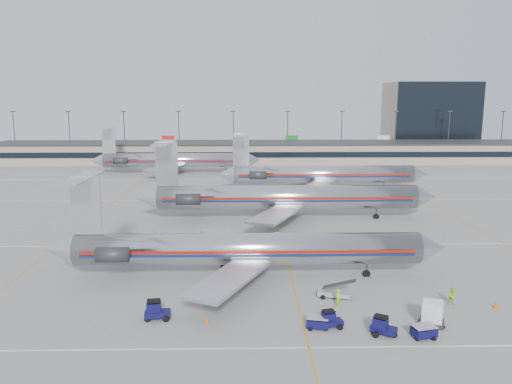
{
  "coord_description": "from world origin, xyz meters",
  "views": [
    {
      "loc": [
        -4.9,
        -54.15,
        19.27
      ],
      "look_at": [
        -3.29,
        24.52,
        4.5
      ],
      "focal_mm": 35.0,
      "sensor_mm": 36.0,
      "label": 1
    }
  ],
  "objects_px": {
    "jet_second_row": "(281,197)",
    "belt_loader": "(335,292)",
    "uld_container": "(432,313)",
    "jet_foreground": "(240,248)",
    "tug_center": "(330,320)"
  },
  "relations": [
    {
      "from": "jet_second_row",
      "to": "tug_center",
      "type": "relative_size",
      "value": 23.06
    },
    {
      "from": "tug_center",
      "to": "belt_loader",
      "type": "relative_size",
      "value": 0.55
    },
    {
      "from": "tug_center",
      "to": "jet_foreground",
      "type": "bearing_deg",
      "value": 106.98
    },
    {
      "from": "jet_second_row",
      "to": "uld_container",
      "type": "bearing_deg",
      "value": -74.98
    },
    {
      "from": "tug_center",
      "to": "uld_container",
      "type": "relative_size",
      "value": 0.84
    },
    {
      "from": "jet_foreground",
      "to": "jet_second_row",
      "type": "bearing_deg",
      "value": 76.65
    },
    {
      "from": "jet_second_row",
      "to": "belt_loader",
      "type": "relative_size",
      "value": 12.71
    },
    {
      "from": "belt_loader",
      "to": "uld_container",
      "type": "bearing_deg",
      "value": -24.68
    },
    {
      "from": "uld_container",
      "to": "belt_loader",
      "type": "height_order",
      "value": "uld_container"
    },
    {
      "from": "belt_loader",
      "to": "tug_center",
      "type": "bearing_deg",
      "value": -87.55
    },
    {
      "from": "jet_foreground",
      "to": "belt_loader",
      "type": "relative_size",
      "value": 11.36
    },
    {
      "from": "jet_second_row",
      "to": "tug_center",
      "type": "distance_m",
      "value": 39.17
    },
    {
      "from": "jet_foreground",
      "to": "jet_second_row",
      "type": "relative_size",
      "value": 0.89
    },
    {
      "from": "jet_foreground",
      "to": "jet_second_row",
      "type": "xyz_separation_m",
      "value": [
        6.33,
        26.68,
        0.39
      ]
    },
    {
      "from": "jet_second_row",
      "to": "belt_loader",
      "type": "distance_m",
      "value": 32.75
    }
  ]
}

